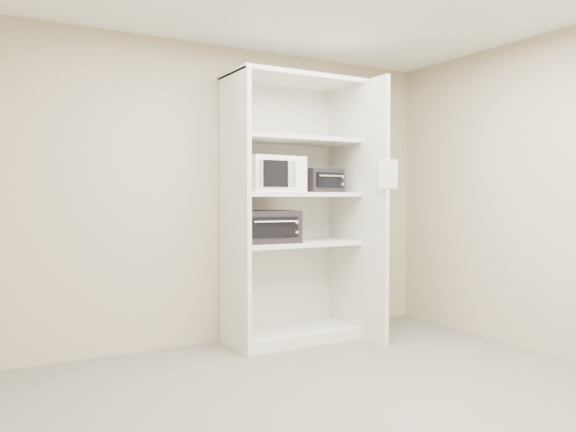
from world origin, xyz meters
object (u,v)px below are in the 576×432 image
microwave (270,174)px  toaster_oven_lower (267,227)px  shelving_unit (297,218)px  toaster_oven_upper (320,181)px

microwave → toaster_oven_lower: 0.46m
shelving_unit → toaster_oven_upper: shelving_unit is taller
microwave → toaster_oven_lower: (-0.02, 0.02, -0.46)m
toaster_oven_upper → microwave: bearing=175.4°
toaster_oven_lower → microwave: bearing=-31.6°
microwave → toaster_oven_upper: bearing=-1.7°
microwave → toaster_oven_upper: (0.54, 0.02, -0.05)m
toaster_oven_lower → toaster_oven_upper: bearing=7.5°
shelving_unit → toaster_oven_upper: bearing=-9.2°
toaster_oven_upper → toaster_oven_lower: 0.70m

